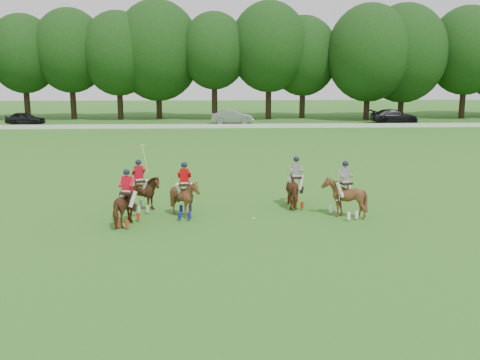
{
  "coord_description": "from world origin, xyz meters",
  "views": [
    {
      "loc": [
        0.24,
        -18.2,
        6.04
      ],
      "look_at": [
        1.21,
        4.2,
        1.4
      ],
      "focal_mm": 40.0,
      "sensor_mm": 36.0,
      "label": 1
    }
  ],
  "objects_px": {
    "polo_red_c": "(185,198)",
    "polo_stripe_a": "(296,189)",
    "polo_red_b": "(139,193)",
    "polo_ball": "(254,219)",
    "car_left": "(25,118)",
    "polo_red_a": "(128,205)",
    "polo_stripe_b": "(344,197)",
    "car_mid": "(232,117)",
    "car_right": "(394,116)"
  },
  "relations": [
    {
      "from": "polo_stripe_b",
      "to": "polo_ball",
      "type": "height_order",
      "value": "polo_stripe_b"
    },
    {
      "from": "polo_red_a",
      "to": "polo_stripe_a",
      "type": "bearing_deg",
      "value": 20.18
    },
    {
      "from": "car_left",
      "to": "polo_red_c",
      "type": "xyz_separation_m",
      "value": [
        20.01,
        -39.08,
        0.12
      ]
    },
    {
      "from": "polo_red_b",
      "to": "polo_red_a",
      "type": "bearing_deg",
      "value": -94.32
    },
    {
      "from": "car_left",
      "to": "car_mid",
      "type": "height_order",
      "value": "car_mid"
    },
    {
      "from": "car_mid",
      "to": "polo_red_a",
      "type": "distance_m",
      "value": 40.5
    },
    {
      "from": "car_mid",
      "to": "polo_stripe_a",
      "type": "xyz_separation_m",
      "value": [
        1.76,
        -37.58,
        0.05
      ]
    },
    {
      "from": "car_right",
      "to": "polo_stripe_a",
      "type": "relative_size",
      "value": 2.38
    },
    {
      "from": "polo_stripe_b",
      "to": "polo_red_a",
      "type": "bearing_deg",
      "value": -174.69
    },
    {
      "from": "polo_red_b",
      "to": "polo_red_c",
      "type": "bearing_deg",
      "value": -26.68
    },
    {
      "from": "car_mid",
      "to": "polo_stripe_a",
      "type": "relative_size",
      "value": 2.06
    },
    {
      "from": "polo_red_a",
      "to": "polo_ball",
      "type": "relative_size",
      "value": 25.02
    },
    {
      "from": "car_right",
      "to": "polo_red_b",
      "type": "xyz_separation_m",
      "value": [
        -23.71,
        -38.07,
        0.02
      ]
    },
    {
      "from": "polo_ball",
      "to": "car_right",
      "type": "bearing_deg",
      "value": 64.52
    },
    {
      "from": "car_mid",
      "to": "polo_stripe_b",
      "type": "xyz_separation_m",
      "value": [
        3.53,
        -39.34,
        0.08
      ]
    },
    {
      "from": "polo_red_a",
      "to": "polo_stripe_a",
      "type": "height_order",
      "value": "polo_stripe_a"
    },
    {
      "from": "car_mid",
      "to": "polo_red_c",
      "type": "bearing_deg",
      "value": 173.15
    },
    {
      "from": "car_mid",
      "to": "car_left",
      "type": "bearing_deg",
      "value": 87.67
    },
    {
      "from": "polo_red_b",
      "to": "polo_stripe_b",
      "type": "height_order",
      "value": "polo_red_b"
    },
    {
      "from": "polo_stripe_a",
      "to": "polo_ball",
      "type": "bearing_deg",
      "value": -135.01
    },
    {
      "from": "polo_red_a",
      "to": "polo_red_b",
      "type": "bearing_deg",
      "value": 85.68
    },
    {
      "from": "car_left",
      "to": "polo_red_a",
      "type": "relative_size",
      "value": 1.87
    },
    {
      "from": "polo_stripe_a",
      "to": "polo_ball",
      "type": "xyz_separation_m",
      "value": [
        -2.01,
        -2.01,
        -0.78
      ]
    },
    {
      "from": "car_left",
      "to": "polo_ball",
      "type": "height_order",
      "value": "car_left"
    },
    {
      "from": "car_left",
      "to": "polo_red_a",
      "type": "xyz_separation_m",
      "value": [
        17.84,
        -40.16,
        0.09
      ]
    },
    {
      "from": "car_left",
      "to": "polo_red_c",
      "type": "height_order",
      "value": "polo_red_c"
    },
    {
      "from": "car_right",
      "to": "polo_stripe_b",
      "type": "xyz_separation_m",
      "value": [
        -15.08,
        -39.34,
        0.07
      ]
    },
    {
      "from": "polo_red_c",
      "to": "polo_stripe_a",
      "type": "bearing_deg",
      "value": 17.18
    },
    {
      "from": "car_mid",
      "to": "polo_stripe_a",
      "type": "distance_m",
      "value": 37.62
    },
    {
      "from": "polo_stripe_a",
      "to": "polo_red_b",
      "type": "bearing_deg",
      "value": -175.94
    },
    {
      "from": "car_mid",
      "to": "polo_ball",
      "type": "xyz_separation_m",
      "value": [
        -0.26,
        -39.59,
        -0.73
      ]
    },
    {
      "from": "car_right",
      "to": "polo_ball",
      "type": "relative_size",
      "value": 60.5
    },
    {
      "from": "polo_red_b",
      "to": "car_right",
      "type": "bearing_deg",
      "value": 58.08
    },
    {
      "from": "polo_stripe_b",
      "to": "polo_red_b",
      "type": "bearing_deg",
      "value": 171.58
    },
    {
      "from": "polo_ball",
      "to": "car_left",
      "type": "bearing_deg",
      "value": 119.98
    },
    {
      "from": "polo_stripe_b",
      "to": "polo_red_c",
      "type": "bearing_deg",
      "value": 177.7
    },
    {
      "from": "car_right",
      "to": "polo_ball",
      "type": "distance_m",
      "value": 43.86
    },
    {
      "from": "polo_red_a",
      "to": "polo_red_c",
      "type": "height_order",
      "value": "polo_red_c"
    },
    {
      "from": "car_left",
      "to": "polo_ball",
      "type": "xyz_separation_m",
      "value": [
        22.84,
        -39.59,
        -0.67
      ]
    },
    {
      "from": "polo_red_c",
      "to": "polo_ball",
      "type": "relative_size",
      "value": 25.86
    },
    {
      "from": "car_right",
      "to": "polo_stripe_b",
      "type": "height_order",
      "value": "polo_stripe_b"
    },
    {
      "from": "polo_stripe_b",
      "to": "car_left",
      "type": "bearing_deg",
      "value": 124.09
    },
    {
      "from": "car_right",
      "to": "car_mid",
      "type": "bearing_deg",
      "value": 89.23
    },
    {
      "from": "polo_red_a",
      "to": "polo_red_b",
      "type": "relative_size",
      "value": 0.8
    },
    {
      "from": "polo_stripe_a",
      "to": "polo_ball",
      "type": "relative_size",
      "value": 25.42
    },
    {
      "from": "polo_ball",
      "to": "polo_red_c",
      "type": "bearing_deg",
      "value": 169.7
    },
    {
      "from": "polo_stripe_b",
      "to": "car_mid",
      "type": "bearing_deg",
      "value": 95.12
    },
    {
      "from": "polo_stripe_a",
      "to": "polo_stripe_b",
      "type": "relative_size",
      "value": 0.96
    },
    {
      "from": "polo_red_b",
      "to": "polo_ball",
      "type": "relative_size",
      "value": 31.28
    },
    {
      "from": "car_right",
      "to": "polo_red_b",
      "type": "distance_m",
      "value": 44.85
    }
  ]
}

